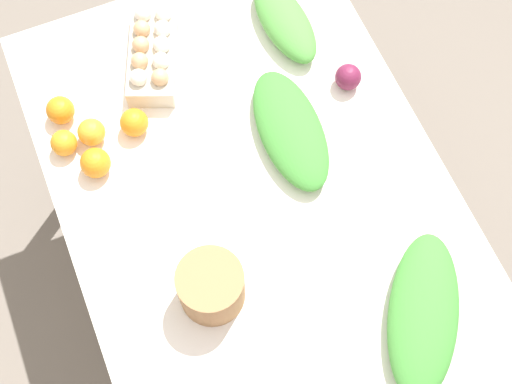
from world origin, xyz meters
TOP-DOWN VIEW (x-y plane):
  - ground_plane at (0.00, 0.00)m, footprint 8.00×8.00m
  - dining_table at (0.00, 0.00)m, footprint 1.36×0.91m
  - egg_carton at (-0.46, -0.10)m, footprint 0.31×0.22m
  - paper_bag at (0.19, -0.18)m, footprint 0.15×0.15m
  - greens_bunch_dandelion at (-0.12, 0.14)m, footprint 0.36×0.18m
  - greens_bunch_chard at (0.42, 0.23)m, footprint 0.40×0.34m
  - greens_bunch_scallion at (-0.42, 0.25)m, footprint 0.29×0.13m
  - beet_root at (-0.20, 0.34)m, footprint 0.07×0.07m
  - orange_0 at (-0.21, -0.33)m, footprint 0.07×0.07m
  - orange_1 at (-0.28, -0.21)m, footprint 0.07×0.07m
  - orange_2 at (-0.38, -0.37)m, footprint 0.07×0.07m
  - orange_3 at (-0.29, -0.39)m, footprint 0.06×0.06m
  - orange_4 at (-0.30, -0.31)m, footprint 0.07×0.07m

SIDE VIEW (x-z plane):
  - ground_plane at x=0.00m, z-range 0.00..0.00m
  - dining_table at x=0.00m, z-range 0.29..1.06m
  - orange_3 at x=-0.29m, z-range 0.78..0.84m
  - greens_bunch_dandelion at x=-0.12m, z-range 0.78..0.84m
  - beet_root at x=-0.20m, z-range 0.78..0.84m
  - orange_4 at x=-0.30m, z-range 0.78..0.85m
  - greens_bunch_chard at x=0.42m, z-range 0.78..0.85m
  - greens_bunch_scallion at x=-0.42m, z-range 0.78..0.85m
  - orange_2 at x=-0.38m, z-range 0.78..0.85m
  - orange_1 at x=-0.28m, z-range 0.78..0.85m
  - orange_0 at x=-0.21m, z-range 0.78..0.85m
  - egg_carton at x=-0.46m, z-range 0.77..0.87m
  - paper_bag at x=0.19m, z-range 0.78..0.91m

